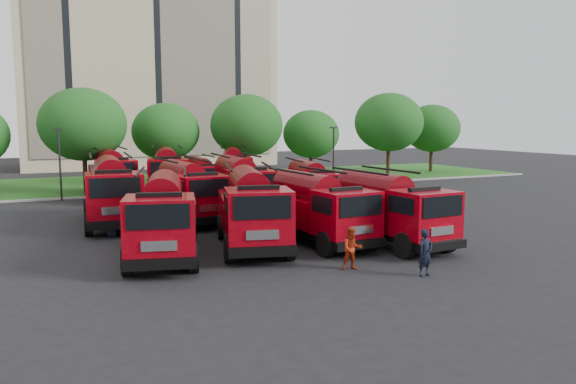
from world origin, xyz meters
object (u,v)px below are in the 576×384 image
Objects in this scene: fire_truck_10 at (202,177)px; fire_truck_1 at (252,209)px; firefighter_5 at (382,214)px; firefighter_1 at (352,270)px; firefighter_4 at (113,237)px; firefighter_0 at (425,276)px; fire_truck_11 at (234,170)px; fire_truck_0 at (163,216)px; fire_truck_7 at (311,186)px; firefighter_2 at (448,227)px; fire_truck_5 at (188,192)px; fire_truck_8 at (112,174)px; fire_truck_2 at (317,208)px; fire_truck_6 at (240,186)px; fire_truck_4 at (112,191)px; fire_truck_9 at (167,173)px; firefighter_3 at (365,238)px; fire_truck_3 at (388,209)px.

fire_truck_1 is at bearing -96.92° from fire_truck_10.
firefighter_1 is at bearing 79.78° from firefighter_5.
firefighter_4 is at bearing -120.72° from fire_truck_10.
firefighter_0 is (1.35, -24.76, -1.46)m from fire_truck_10.
firefighter_1 is at bearing 127.12° from firefighter_0.
fire_truck_11 is 4.58× the size of firefighter_4.
fire_truck_0 reaches higher than fire_truck_7.
firefighter_2 is (15.20, 0.25, -1.71)m from fire_truck_0.
fire_truck_8 is at bearing 98.99° from fire_truck_5.
fire_truck_10 reaches higher than firefighter_5.
fire_truck_10 is (-0.39, 18.09, -0.16)m from fire_truck_2.
fire_truck_2 is (3.08, -0.46, -0.13)m from fire_truck_1.
fire_truck_8 reaches higher than fire_truck_0.
firefighter_2 is (8.75, -8.29, -1.75)m from fire_truck_6.
fire_truck_4 is 10.70m from fire_truck_9.
fire_truck_7 is 4.15× the size of firefighter_3.
fire_truck_1 reaches higher than firefighter_1.
fire_truck_10 reaches higher than firefighter_3.
fire_truck_5 reaches higher than firefighter_1.
fire_truck_7 is 10.68m from fire_truck_10.
fire_truck_4 is at bearing 129.10° from fire_truck_2.
firefighter_4 reaches higher than firefighter_0.
fire_truck_2 reaches higher than fire_truck_10.
fire_truck_10 is 24.84m from firefighter_0.
fire_truck_9 is at bearing -21.44° from fire_truck_8.
fire_truck_2 reaches higher than firefighter_2.
firefighter_1 is (3.03, -12.80, -1.68)m from fire_truck_5.
fire_truck_10 is 3.68× the size of firefighter_4.
firefighter_4 reaches higher than firefighter_5.
fire_truck_2 is 1.12× the size of fire_truck_10.
fire_truck_5 is 13.26m from firefighter_1.
firefighter_3 is (5.60, -18.16, -1.82)m from fire_truck_9.
fire_truck_9 reaches higher than firefighter_5.
fire_truck_3 is 21.22m from fire_truck_11.
fire_truck_5 is at bearing 113.09° from fire_truck_2.
fire_truck_0 reaches higher than fire_truck_3.
fire_truck_3 is 4.18× the size of firefighter_4.
fire_truck_7 is at bearing 61.35° from fire_truck_2.
firefighter_1 is 1.02× the size of firefighter_5.
fire_truck_9 is 5.00× the size of firefighter_2.
fire_truck_8 is 27.49m from firefighter_0.
firefighter_5 is (14.13, -14.01, -1.78)m from fire_truck_8.
firefighter_4 is at bearing 144.29° from fire_truck_2.
fire_truck_11 is (6.71, 11.63, 0.05)m from fire_truck_5.
fire_truck_0 is 4.03m from fire_truck_1.
firefighter_2 is at bearing 17.39° from fire_truck_3.
fire_truck_0 is 8.39m from fire_truck_5.
firefighter_3 is (9.75, -0.22, -1.71)m from fire_truck_0.
fire_truck_2 is 1.01× the size of fire_truck_7.
fire_truck_8 is 19.97m from firefighter_5.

